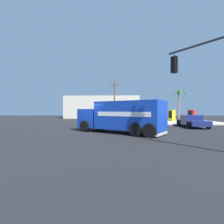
% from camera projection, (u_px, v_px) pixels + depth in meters
% --- Properties ---
extents(ground_plane, '(100.00, 100.00, 0.00)m').
position_uv_depth(ground_plane, '(92.00, 132.00, 15.66)').
color(ground_plane, black).
extents(sidewalk_corner_far, '(11.18, 11.18, 0.14)m').
position_uv_depth(sidewalk_corner_far, '(181.00, 122.00, 27.96)').
color(sidewalk_corner_far, '#B2ADA0').
rests_on(sidewalk_corner_far, ground).
extents(delivery_truck, '(7.81, 6.31, 2.68)m').
position_uv_depth(delivery_truck, '(122.00, 116.00, 14.82)').
color(delivery_truck, '#1438AD').
rests_on(delivery_truck, ground).
extents(traffic_light_primary, '(2.51, 3.26, 5.58)m').
position_uv_depth(traffic_light_primary, '(216.00, 74.00, 8.34)').
color(traffic_light_primary, '#38383D').
rests_on(traffic_light_primary, ground).
extents(pickup_navy, '(2.44, 5.28, 1.38)m').
position_uv_depth(pickup_navy, '(192.00, 121.00, 19.78)').
color(pickup_navy, navy).
rests_on(pickup_navy, ground).
extents(vending_machine_red, '(1.16, 1.17, 1.85)m').
position_uv_depth(vending_machine_red, '(191.00, 116.00, 28.53)').
color(vending_machine_red, red).
rests_on(vending_machine_red, sidewalk_corner_far).
extents(vending_machine_blue, '(1.12, 1.16, 1.85)m').
position_uv_depth(vending_machine_blue, '(172.00, 115.00, 29.20)').
color(vending_machine_blue, yellow).
rests_on(vending_machine_blue, sidewalk_corner_far).
extents(palm_tree_far, '(2.57, 2.74, 5.50)m').
position_uv_depth(palm_tree_far, '(179.00, 100.00, 30.09)').
color(palm_tree_far, '#7A6647').
rests_on(palm_tree_far, sidewalk_corner_far).
extents(utility_pole, '(2.15, 0.72, 8.01)m').
position_uv_depth(utility_pole, '(115.00, 100.00, 36.59)').
color(utility_pole, brown).
rests_on(utility_pole, ground).
extents(building_backdrop, '(17.61, 6.00, 5.35)m').
position_uv_depth(building_backdrop, '(102.00, 107.00, 42.69)').
color(building_backdrop, beige).
rests_on(building_backdrop, ground).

